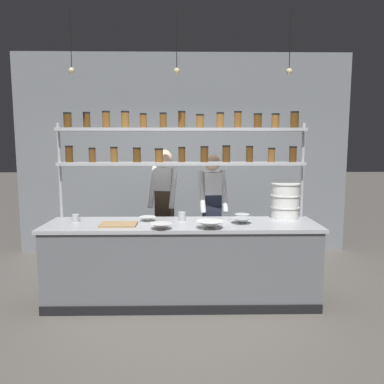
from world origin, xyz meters
The scene contains 16 objects.
ground_plane centered at (0.00, 0.00, 0.00)m, with size 40.00×40.00×0.00m, color #5B5651.
back_wall centered at (0.00, 2.11, 1.64)m, with size 5.48×0.12×3.27m, color gray.
prep_counter centered at (0.00, 0.00, 0.46)m, with size 3.08×0.76×0.92m.
spice_shelf_unit centered at (0.01, 0.33, 1.77)m, with size 2.96×0.28×2.20m.
chef_left centered at (-0.24, 0.77, 1.01)m, with size 0.41×0.35×1.74m.
chef_center centered at (0.39, 0.62, 0.97)m, with size 0.39×0.32×1.68m.
container_stack centered at (1.24, 0.26, 1.13)m, with size 0.34×0.34×0.42m.
cutting_board centered at (-0.70, -0.12, 0.93)m, with size 0.40×0.26×0.02m.
prep_bowl_near_left centered at (-0.40, 0.12, 0.94)m, with size 0.19×0.19×0.05m.
prep_bowl_center_front centered at (-0.21, -0.31, 0.95)m, with size 0.23×0.23×0.06m.
prep_bowl_center_back centered at (0.30, -0.28, 0.96)m, with size 0.30×0.30×0.08m.
prep_bowl_near_right centered at (0.67, -0.04, 0.95)m, with size 0.23×0.23×0.06m.
prep_bowl_far_left centered at (0.73, 0.26, 0.94)m, with size 0.18×0.18×0.05m.
serving_cup_front centered at (0.00, 0.13, 0.97)m, with size 0.09×0.09×0.10m.
serving_cup_by_board centered at (-1.23, 0.10, 0.96)m, with size 0.08×0.08×0.08m.
pendant_light_row centered at (-0.02, 0.00, 2.62)m, with size 2.41×0.07×0.67m.
Camera 1 is at (0.04, -4.16, 1.81)m, focal length 35.00 mm.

